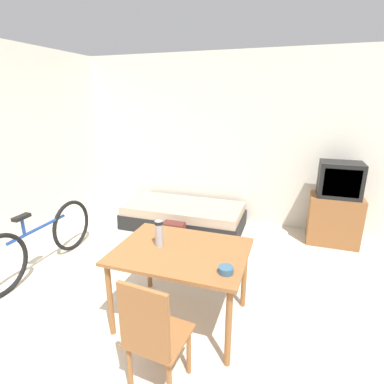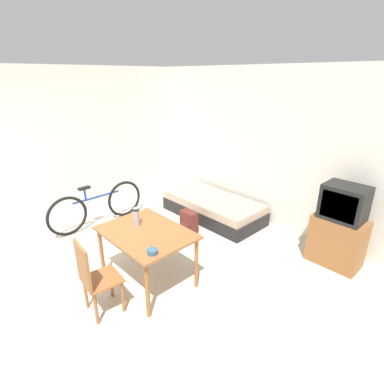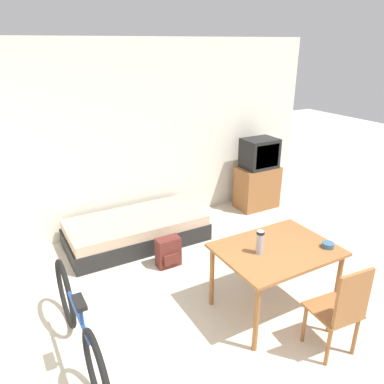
% 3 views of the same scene
% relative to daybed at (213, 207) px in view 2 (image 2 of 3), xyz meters
% --- Properties ---
extents(ground_plane, '(20.00, 20.00, 0.00)m').
position_rel_daybed_xyz_m(ground_plane, '(0.43, -2.99, -0.19)').
color(ground_plane, beige).
extents(wall_back, '(5.64, 0.06, 2.70)m').
position_rel_daybed_xyz_m(wall_back, '(0.43, 0.57, 1.16)').
color(wall_back, silver).
rests_on(wall_back, ground_plane).
extents(wall_left, '(0.06, 4.52, 2.70)m').
position_rel_daybed_xyz_m(wall_left, '(-1.92, -1.22, 1.16)').
color(wall_left, silver).
rests_on(wall_left, ground_plane).
extents(daybed, '(1.91, 0.91, 0.38)m').
position_rel_daybed_xyz_m(daybed, '(0.00, 0.00, 0.00)').
color(daybed, black).
rests_on(daybed, ground_plane).
extents(tv, '(0.69, 0.42, 1.19)m').
position_rel_daybed_xyz_m(tv, '(2.23, 0.15, 0.38)').
color(tv, brown).
rests_on(tv, ground_plane).
extents(dining_table, '(1.16, 0.86, 0.73)m').
position_rel_daybed_xyz_m(dining_table, '(0.73, -2.02, 0.46)').
color(dining_table, brown).
rests_on(dining_table, ground_plane).
extents(wooden_chair, '(0.42, 0.42, 0.93)m').
position_rel_daybed_xyz_m(wooden_chair, '(0.81, -2.79, 0.32)').
color(wooden_chair, brown).
rests_on(wooden_chair, ground_plane).
extents(bicycle, '(0.08, 1.79, 0.77)m').
position_rel_daybed_xyz_m(bicycle, '(-1.20, -1.74, 0.17)').
color(bicycle, black).
rests_on(bicycle, ground_plane).
extents(thermos_flask, '(0.08, 0.08, 0.24)m').
position_rel_daybed_xyz_m(thermos_flask, '(0.51, -2.01, 0.68)').
color(thermos_flask, '#99999E').
rests_on(thermos_flask, dining_table).
extents(mate_bowl, '(0.12, 0.12, 0.05)m').
position_rel_daybed_xyz_m(mate_bowl, '(1.18, -2.26, 0.57)').
color(mate_bowl, '#335670').
rests_on(mate_bowl, dining_table).
extents(backpack, '(0.30, 0.19, 0.39)m').
position_rel_daybed_xyz_m(backpack, '(0.13, -0.75, 0.00)').
color(backpack, '#56231E').
rests_on(backpack, ground_plane).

